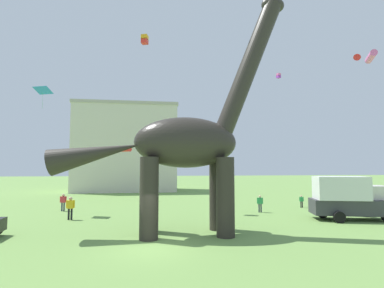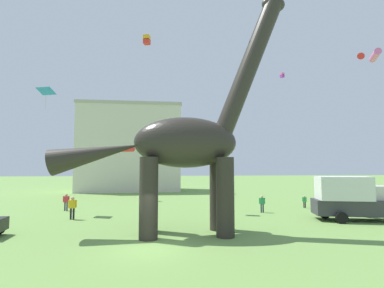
{
  "view_description": "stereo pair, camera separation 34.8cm",
  "coord_description": "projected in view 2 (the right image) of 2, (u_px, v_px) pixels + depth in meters",
  "views": [
    {
      "loc": [
        -0.23,
        -14.76,
        3.89
      ],
      "look_at": [
        2.33,
        3.17,
        5.3
      ],
      "focal_mm": 28.02,
      "sensor_mm": 36.0,
      "label": 1
    },
    {
      "loc": [
        0.12,
        -14.8,
        3.89
      ],
      "look_at": [
        2.33,
        3.17,
        5.3
      ],
      "focal_mm": 28.02,
      "sensor_mm": 36.0,
      "label": 2
    }
  ],
  "objects": [
    {
      "name": "kite_near_high",
      "position": [
        46.0,
        91.0,
        26.67
      ],
      "size": [
        1.7,
        1.43,
        1.89
      ],
      "color": "#287AE5"
    },
    {
      "name": "person_strolling_adult",
      "position": [
        304.0,
        200.0,
        28.7
      ],
      "size": [
        0.44,
        0.2,
        1.19
      ],
      "rotation": [
        0.0,
        0.0,
        2.97
      ],
      "color": "black",
      "rests_on": "ground_plane"
    },
    {
      "name": "parked_box_truck",
      "position": [
        352.0,
        198.0,
        22.01
      ],
      "size": [
        5.95,
        3.49,
        3.2
      ],
      "rotation": [
        0.0,
        0.0,
        -0.26
      ],
      "color": "#38383D",
      "rests_on": "ground_plane"
    },
    {
      "name": "kite_high_left",
      "position": [
        282.0,
        75.0,
        41.24
      ],
      "size": [
        0.57,
        0.57,
        0.64
      ],
      "color": "pink"
    },
    {
      "name": "person_vendor_side",
      "position": [
        262.0,
        202.0,
        25.77
      ],
      "size": [
        0.55,
        0.24,
        1.46
      ],
      "rotation": [
        0.0,
        0.0,
        0.53
      ],
      "color": "#2D3347",
      "rests_on": "ground_plane"
    },
    {
      "name": "kite_mid_center",
      "position": [
        372.0,
        56.0,
        28.94
      ],
      "size": [
        2.37,
        2.35,
        0.68
      ],
      "color": "pink"
    },
    {
      "name": "person_near_flyer",
      "position": [
        72.0,
        206.0,
        22.38
      ],
      "size": [
        0.63,
        0.28,
        1.69
      ],
      "rotation": [
        0.0,
        0.0,
        2.95
      ],
      "color": "black",
      "rests_on": "ground_plane"
    },
    {
      "name": "ground_plane",
      "position": [
        152.0,
        249.0,
        14.33
      ],
      "size": [
        240.0,
        240.0,
        0.0
      ],
      "primitive_type": "plane",
      "color": "#6B9347"
    },
    {
      "name": "kite_near_low",
      "position": [
        124.0,
        149.0,
        36.03
      ],
      "size": [
        2.3,
        2.43,
        0.68
      ],
      "color": "red"
    },
    {
      "name": "person_watching_child",
      "position": [
        66.0,
        200.0,
        26.81
      ],
      "size": [
        0.57,
        0.25,
        1.52
      ],
      "rotation": [
        0.0,
        0.0,
        6.26
      ],
      "color": "#2D3347",
      "rests_on": "ground_plane"
    },
    {
      "name": "kite_drifting",
      "position": [
        147.0,
        40.0,
        29.25
      ],
      "size": [
        0.74,
        0.74,
        0.85
      ],
      "color": "orange"
    },
    {
      "name": "dinosaur_sculpture",
      "position": [
        185.0,
        142.0,
        17.79
      ],
      "size": [
        14.17,
        3.0,
        14.81
      ],
      "rotation": [
        0.0,
        0.0,
        0.36
      ],
      "color": "#2D2823",
      "rests_on": "ground_plane"
    },
    {
      "name": "background_building_block",
      "position": [
        131.0,
        148.0,
        50.19
      ],
      "size": [
        16.37,
        9.26,
        14.13
      ],
      "color": "beige",
      "rests_on": "ground_plane"
    }
  ]
}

